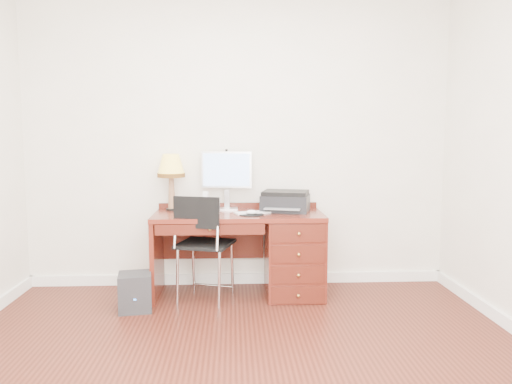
{
  "coord_description": "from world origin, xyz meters",
  "views": [
    {
      "loc": [
        -0.05,
        -3.0,
        1.43
      ],
      "look_at": [
        0.15,
        1.2,
        0.96
      ],
      "focal_mm": 35.0,
      "sensor_mm": 36.0,
      "label": 1
    }
  ],
  "objects_px": {
    "equipment_box": "(135,292)",
    "printer": "(285,201)",
    "desk": "(274,249)",
    "monitor": "(226,173)",
    "leg_lamp": "(171,169)",
    "phone": "(205,206)",
    "chair": "(205,237)"
  },
  "relations": [
    {
      "from": "equipment_box",
      "to": "printer",
      "type": "bearing_deg",
      "value": 10.05
    },
    {
      "from": "desk",
      "to": "monitor",
      "type": "bearing_deg",
      "value": 152.4
    },
    {
      "from": "leg_lamp",
      "to": "phone",
      "type": "relative_size",
      "value": 2.73
    },
    {
      "from": "desk",
      "to": "leg_lamp",
      "type": "height_order",
      "value": "leg_lamp"
    },
    {
      "from": "leg_lamp",
      "to": "chair",
      "type": "distance_m",
      "value": 0.74
    },
    {
      "from": "chair",
      "to": "printer",
      "type": "bearing_deg",
      "value": 37.06
    },
    {
      "from": "equipment_box",
      "to": "chair",
      "type": "bearing_deg",
      "value": 8.83
    },
    {
      "from": "desk",
      "to": "printer",
      "type": "distance_m",
      "value": 0.45
    },
    {
      "from": "monitor",
      "to": "printer",
      "type": "relative_size",
      "value": 1.11
    },
    {
      "from": "monitor",
      "to": "chair",
      "type": "xyz_separation_m",
      "value": [
        -0.18,
        -0.41,
        -0.52
      ]
    },
    {
      "from": "desk",
      "to": "printer",
      "type": "relative_size",
      "value": 3.08
    },
    {
      "from": "phone",
      "to": "chair",
      "type": "distance_m",
      "value": 0.33
    },
    {
      "from": "leg_lamp",
      "to": "chair",
      "type": "xyz_separation_m",
      "value": [
        0.32,
        -0.36,
        -0.56
      ]
    },
    {
      "from": "desk",
      "to": "monitor",
      "type": "distance_m",
      "value": 0.83
    },
    {
      "from": "chair",
      "to": "equipment_box",
      "type": "height_order",
      "value": "chair"
    },
    {
      "from": "desk",
      "to": "leg_lamp",
      "type": "xyz_separation_m",
      "value": [
        -0.94,
        0.17,
        0.72
      ]
    },
    {
      "from": "equipment_box",
      "to": "phone",
      "type": "bearing_deg",
      "value": 26.94
    },
    {
      "from": "printer",
      "to": "desk",
      "type": "bearing_deg",
      "value": -128.41
    },
    {
      "from": "leg_lamp",
      "to": "equipment_box",
      "type": "height_order",
      "value": "leg_lamp"
    },
    {
      "from": "monitor",
      "to": "printer",
      "type": "distance_m",
      "value": 0.61
    },
    {
      "from": "monitor",
      "to": "chair",
      "type": "distance_m",
      "value": 0.69
    },
    {
      "from": "leg_lamp",
      "to": "phone",
      "type": "bearing_deg",
      "value": -23.21
    },
    {
      "from": "desk",
      "to": "monitor",
      "type": "xyz_separation_m",
      "value": [
        -0.43,
        0.23,
        0.68
      ]
    },
    {
      "from": "desk",
      "to": "equipment_box",
      "type": "xyz_separation_m",
      "value": [
        -1.18,
        -0.38,
        -0.26
      ]
    },
    {
      "from": "printer",
      "to": "leg_lamp",
      "type": "xyz_separation_m",
      "value": [
        -1.04,
        0.09,
        0.29
      ]
    },
    {
      "from": "leg_lamp",
      "to": "equipment_box",
      "type": "bearing_deg",
      "value": -114.11
    },
    {
      "from": "monitor",
      "to": "chair",
      "type": "relative_size",
      "value": 0.58
    },
    {
      "from": "monitor",
      "to": "chair",
      "type": "height_order",
      "value": "monitor"
    },
    {
      "from": "printer",
      "to": "equipment_box",
      "type": "height_order",
      "value": "printer"
    },
    {
      "from": "monitor",
      "to": "phone",
      "type": "xyz_separation_m",
      "value": [
        -0.19,
        -0.19,
        -0.28
      ]
    },
    {
      "from": "leg_lamp",
      "to": "monitor",
      "type": "bearing_deg",
      "value": 5.9
    },
    {
      "from": "desk",
      "to": "leg_lamp",
      "type": "relative_size",
      "value": 2.89
    }
  ]
}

